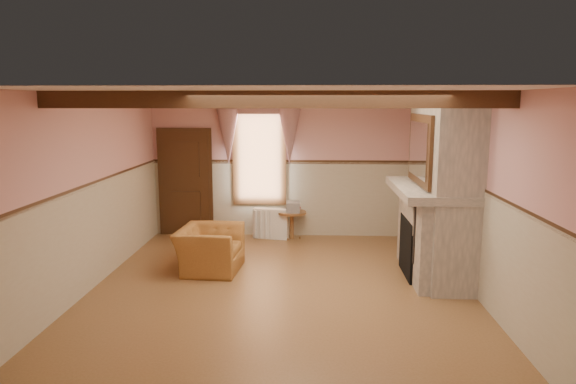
{
  "coord_description": "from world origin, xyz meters",
  "views": [
    {
      "loc": [
        0.42,
        -7.19,
        2.66
      ],
      "look_at": [
        0.07,
        0.8,
        1.27
      ],
      "focal_mm": 32.0,
      "sensor_mm": 36.0,
      "label": 1
    }
  ],
  "objects_px": {
    "radiator": "(271,224)",
    "mantel_clock": "(423,175)",
    "bowl": "(434,186)",
    "armchair": "(210,249)",
    "oil_lamp": "(426,174)",
    "side_table": "(292,225)"
  },
  "relations": [
    {
      "from": "radiator",
      "to": "mantel_clock",
      "type": "height_order",
      "value": "mantel_clock"
    },
    {
      "from": "armchair",
      "to": "bowl",
      "type": "height_order",
      "value": "bowl"
    },
    {
      "from": "radiator",
      "to": "bowl",
      "type": "relative_size",
      "value": 2.16
    },
    {
      "from": "bowl",
      "to": "side_table",
      "type": "bearing_deg",
      "value": 133.11
    },
    {
      "from": "radiator",
      "to": "mantel_clock",
      "type": "xyz_separation_m",
      "value": [
        2.6,
        -1.59,
        1.22
      ]
    },
    {
      "from": "side_table",
      "to": "mantel_clock",
      "type": "xyz_separation_m",
      "value": [
        2.18,
        -1.59,
        1.25
      ]
    },
    {
      "from": "mantel_clock",
      "to": "radiator",
      "type": "bearing_deg",
      "value": 148.51
    },
    {
      "from": "mantel_clock",
      "to": "bowl",
      "type": "bearing_deg",
      "value": -90.0
    },
    {
      "from": "armchair",
      "to": "bowl",
      "type": "relative_size",
      "value": 3.32
    },
    {
      "from": "armchair",
      "to": "radiator",
      "type": "xyz_separation_m",
      "value": [
        0.83,
        2.01,
        -0.05
      ]
    },
    {
      "from": "armchair",
      "to": "radiator",
      "type": "relative_size",
      "value": 1.54
    },
    {
      "from": "bowl",
      "to": "radiator",
      "type": "bearing_deg",
      "value": 138.12
    },
    {
      "from": "armchair",
      "to": "mantel_clock",
      "type": "distance_m",
      "value": 3.65
    },
    {
      "from": "side_table",
      "to": "bowl",
      "type": "relative_size",
      "value": 1.76
    },
    {
      "from": "side_table",
      "to": "bowl",
      "type": "xyz_separation_m",
      "value": [
        2.18,
        -2.33,
        1.18
      ]
    },
    {
      "from": "armchair",
      "to": "mantel_clock",
      "type": "height_order",
      "value": "mantel_clock"
    },
    {
      "from": "armchair",
      "to": "bowl",
      "type": "xyz_separation_m",
      "value": [
        3.43,
        -0.33,
        1.11
      ]
    },
    {
      "from": "bowl",
      "to": "mantel_clock",
      "type": "height_order",
      "value": "mantel_clock"
    },
    {
      "from": "mantel_clock",
      "to": "oil_lamp",
      "type": "distance_m",
      "value": 0.22
    },
    {
      "from": "armchair",
      "to": "oil_lamp",
      "type": "relative_size",
      "value": 3.84
    },
    {
      "from": "side_table",
      "to": "mantel_clock",
      "type": "height_order",
      "value": "mantel_clock"
    },
    {
      "from": "oil_lamp",
      "to": "bowl",
      "type": "bearing_deg",
      "value": -90.0
    }
  ]
}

